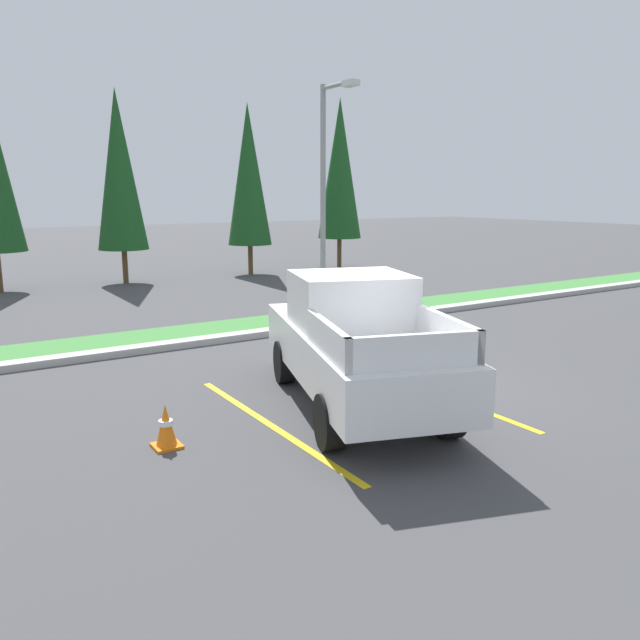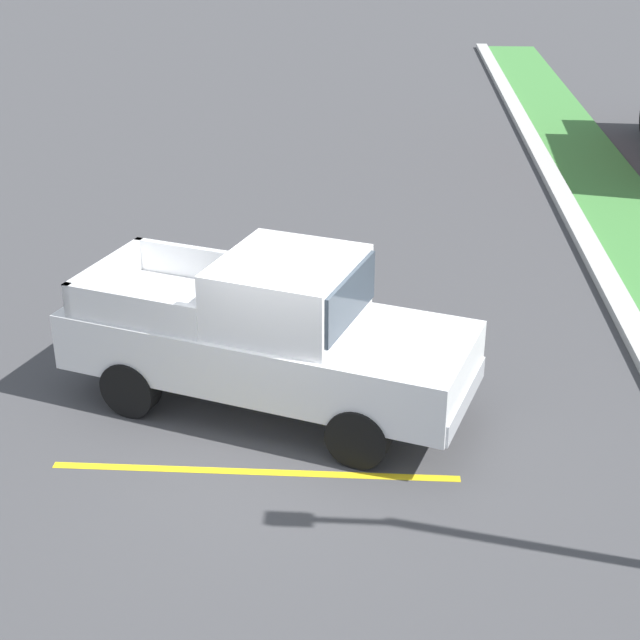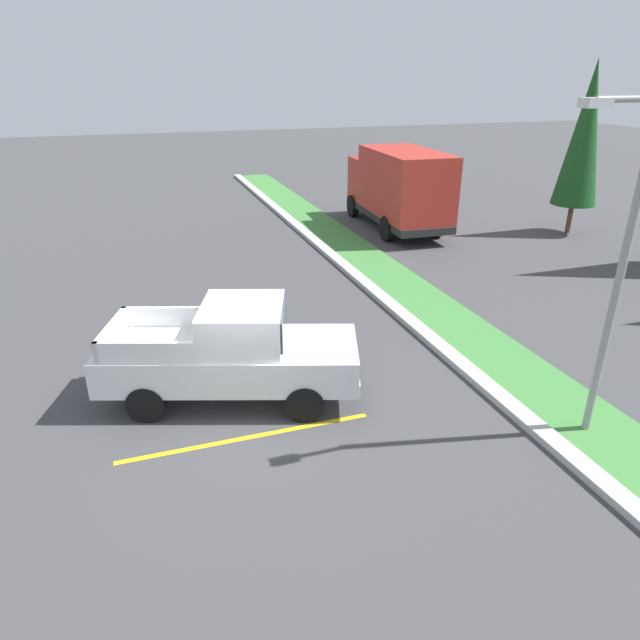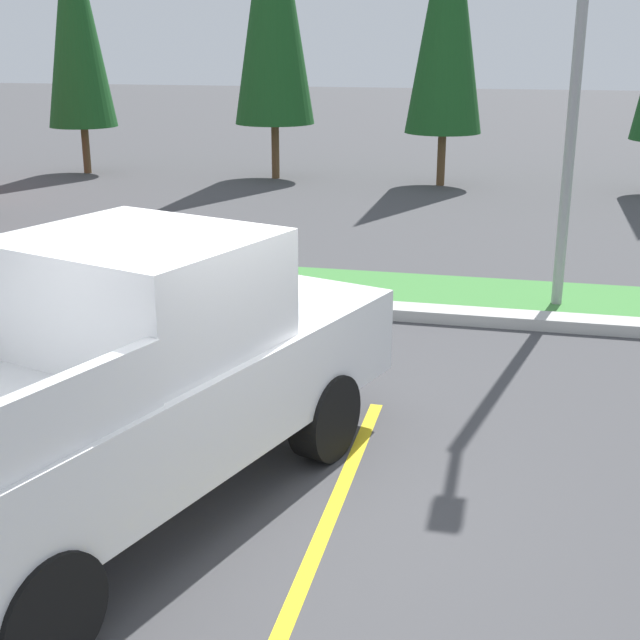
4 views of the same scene
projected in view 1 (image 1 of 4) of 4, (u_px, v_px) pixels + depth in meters
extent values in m
plane|color=#424244|center=(384.00, 393.00, 10.70)|extent=(120.00, 120.00, 0.00)
cube|color=yellow|center=(270.00, 425.00, 9.22)|extent=(0.12, 4.80, 0.01)
cube|color=yellow|center=(428.00, 390.00, 10.85)|extent=(0.12, 4.80, 0.01)
cube|color=#B2B2AD|center=(253.00, 334.00, 14.81)|extent=(56.00, 0.40, 0.15)
cube|color=#42843D|center=(233.00, 328.00, 15.73)|extent=(56.00, 1.80, 0.06)
cylinder|color=black|center=(284.00, 362.00, 11.23)|extent=(0.50, 0.81, 0.76)
cylinder|color=black|center=(374.00, 356.00, 11.64)|extent=(0.50, 0.81, 0.76)
cylinder|color=black|center=(330.00, 422.00, 8.28)|extent=(0.50, 0.81, 0.76)
cylinder|color=black|center=(448.00, 411.00, 8.69)|extent=(0.50, 0.81, 0.76)
cube|color=white|center=(356.00, 353.00, 9.86)|extent=(3.44, 5.53, 0.76)
cube|color=white|center=(351.00, 300.00, 9.99)|extent=(2.17, 2.07, 0.84)
cube|color=#2D3842|center=(337.00, 289.00, 10.75)|extent=(1.56, 0.57, 0.63)
cube|color=white|center=(328.00, 339.00, 8.16)|extent=(0.69, 1.84, 0.44)
cube|color=white|center=(448.00, 332.00, 8.57)|extent=(0.69, 1.84, 0.44)
cube|color=white|center=(416.00, 352.00, 7.51)|extent=(1.74, 0.66, 0.44)
cube|color=silver|center=(317.00, 333.00, 12.33)|extent=(1.76, 0.72, 0.28)
cylinder|color=gray|center=(323.00, 206.00, 16.32)|extent=(0.14, 0.14, 6.04)
cylinder|color=gray|center=(336.00, 85.00, 15.25)|extent=(0.10, 1.20, 0.10)
cube|color=silver|center=(351.00, 83.00, 14.76)|extent=(0.24, 0.44, 0.14)
cylinder|color=brown|center=(125.00, 266.00, 23.67)|extent=(0.20, 0.20, 1.28)
cone|color=#194C1E|center=(119.00, 170.00, 22.96)|extent=(1.85, 1.85, 5.83)
cylinder|color=brown|center=(251.00, 259.00, 26.28)|extent=(0.20, 0.20, 1.25)
cone|color=#194C1E|center=(249.00, 175.00, 25.59)|extent=(1.81, 1.81, 5.69)
cylinder|color=brown|center=(339.00, 253.00, 28.73)|extent=(0.20, 0.20, 1.35)
cone|color=#194C1E|center=(340.00, 169.00, 27.99)|extent=(1.95, 1.95, 6.15)
cube|color=orange|center=(167.00, 446.00, 8.40)|extent=(0.36, 0.36, 0.04)
cone|color=orange|center=(166.00, 425.00, 8.34)|extent=(0.28, 0.28, 0.56)
cylinder|color=white|center=(166.00, 423.00, 8.34)|extent=(0.19, 0.19, 0.07)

